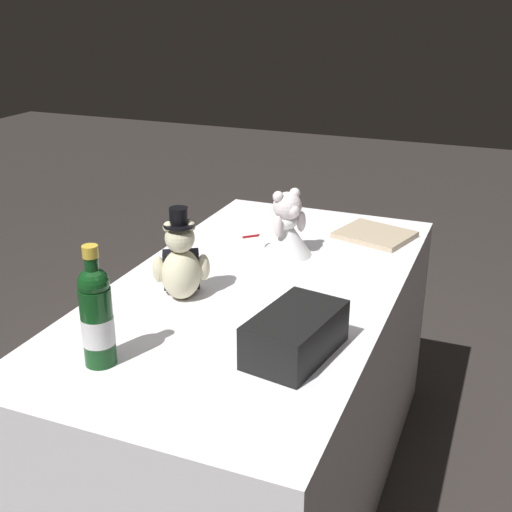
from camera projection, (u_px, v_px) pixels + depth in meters
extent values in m
plane|color=#2D2826|center=(256.00, 485.00, 2.37)|extent=(12.00, 12.00, 0.00)
cube|color=white|center=(256.00, 392.00, 2.22)|extent=(1.63, 0.86, 0.79)
ellipsoid|color=beige|center=(181.00, 274.00, 1.96)|extent=(0.13, 0.11, 0.15)
cube|color=black|center=(181.00, 269.00, 1.99)|extent=(0.10, 0.12, 0.12)
sphere|color=beige|center=(180.00, 238.00, 1.92)|extent=(0.09, 0.09, 0.09)
sphere|color=beige|center=(180.00, 235.00, 1.95)|extent=(0.04, 0.04, 0.04)
sphere|color=beige|center=(190.00, 226.00, 1.91)|extent=(0.03, 0.03, 0.03)
sphere|color=beige|center=(168.00, 227.00, 1.90)|extent=(0.03, 0.03, 0.03)
ellipsoid|color=beige|center=(204.00, 267.00, 1.98)|extent=(0.04, 0.04, 0.08)
ellipsoid|color=beige|center=(159.00, 269.00, 1.96)|extent=(0.04, 0.04, 0.08)
sphere|color=beige|center=(193.00, 280.00, 2.04)|extent=(0.05, 0.05, 0.05)
sphere|color=beige|center=(171.00, 281.00, 2.04)|extent=(0.05, 0.05, 0.05)
cylinder|color=black|center=(179.00, 225.00, 1.90)|extent=(0.09, 0.09, 0.01)
cylinder|color=black|center=(179.00, 216.00, 1.89)|extent=(0.05, 0.05, 0.05)
cone|color=white|center=(286.00, 236.00, 2.29)|extent=(0.18, 0.18, 0.13)
ellipsoid|color=white|center=(286.00, 221.00, 2.27)|extent=(0.08, 0.07, 0.06)
sphere|color=silver|center=(286.00, 206.00, 2.25)|extent=(0.10, 0.10, 0.10)
sphere|color=silver|center=(294.00, 211.00, 2.22)|extent=(0.04, 0.04, 0.04)
sphere|color=silver|center=(278.00, 197.00, 2.21)|extent=(0.04, 0.04, 0.04)
sphere|color=silver|center=(295.00, 193.00, 2.25)|extent=(0.04, 0.04, 0.04)
ellipsoid|color=silver|center=(278.00, 227.00, 2.23)|extent=(0.03, 0.03, 0.08)
ellipsoid|color=silver|center=(301.00, 221.00, 2.28)|extent=(0.03, 0.03, 0.08)
cone|color=white|center=(277.00, 218.00, 2.31)|extent=(0.19, 0.19, 0.15)
cylinder|color=#103D16|center=(98.00, 326.00, 1.60)|extent=(0.08, 0.08, 0.20)
sphere|color=#103D16|center=(93.00, 283.00, 1.56)|extent=(0.08, 0.08, 0.08)
cylinder|color=#103D16|center=(91.00, 264.00, 1.54)|extent=(0.03, 0.03, 0.08)
cylinder|color=gold|center=(90.00, 251.00, 1.53)|extent=(0.04, 0.04, 0.03)
cylinder|color=silver|center=(98.00, 330.00, 1.61)|extent=(0.08, 0.08, 0.07)
cylinder|color=maroon|center=(260.00, 235.00, 2.48)|extent=(0.10, 0.11, 0.01)
cone|color=silver|center=(243.00, 237.00, 2.46)|extent=(0.01, 0.01, 0.01)
cube|color=black|center=(295.00, 334.00, 1.66)|extent=(0.31, 0.21, 0.11)
cube|color=#B7B7BF|center=(328.00, 338.00, 1.64)|extent=(0.04, 0.01, 0.03)
cube|color=tan|center=(375.00, 235.00, 2.47)|extent=(0.28, 0.31, 0.02)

